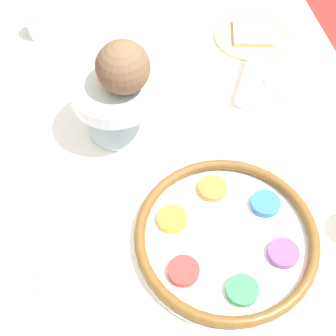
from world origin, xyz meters
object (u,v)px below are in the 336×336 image
seder_plate (226,236)px  orange_fruit (115,66)px  fruit_stand (115,97)px  coconut (123,67)px  bread_plate (252,35)px  napkin_roll (252,78)px  cup_near (40,24)px

seder_plate → orange_fruit: 0.37m
fruit_stand → orange_fruit: size_ratio=2.23×
coconut → bread_plate: bearing=-54.5°
fruit_stand → napkin_roll: fruit_stand is taller
coconut → cup_near: (0.35, 0.17, -0.15)m
napkin_roll → bread_plate: bearing=-17.3°
cup_near → seder_plate: bearing=-154.5°
bread_plate → cup_near: cup_near is taller
napkin_roll → seder_plate: bearing=156.9°
coconut → seder_plate: bearing=-155.0°
napkin_roll → cup_near: size_ratio=2.41×
orange_fruit → cup_near: (0.33, 0.16, -0.13)m
fruit_stand → coconut: bearing=-111.5°
seder_plate → orange_fruit: size_ratio=4.24×
seder_plate → coconut: 0.36m
seder_plate → coconut: coconut is taller
seder_plate → orange_fruit: bearing=25.6°
seder_plate → napkin_roll: size_ratio=2.11×
bread_plate → orange_fruit: bearing=122.3°
fruit_stand → coconut: (-0.01, -0.02, 0.08)m
bread_plate → napkin_roll: size_ratio=1.21×
orange_fruit → coconut: coconut is taller
coconut → cup_near: 0.42m
fruit_stand → napkin_roll: size_ratio=1.11×
seder_plate → napkin_roll: bearing=-23.1°
orange_fruit → bread_plate: orange_fruit is taller
orange_fruit → napkin_roll: bearing=-78.9°
fruit_stand → bread_plate: bearing=-57.0°
fruit_stand → coconut: size_ratio=1.71×
coconut → orange_fruit: bearing=34.9°
seder_plate → orange_fruit: (0.31, 0.15, 0.15)m
seder_plate → bread_plate: seder_plate is taller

